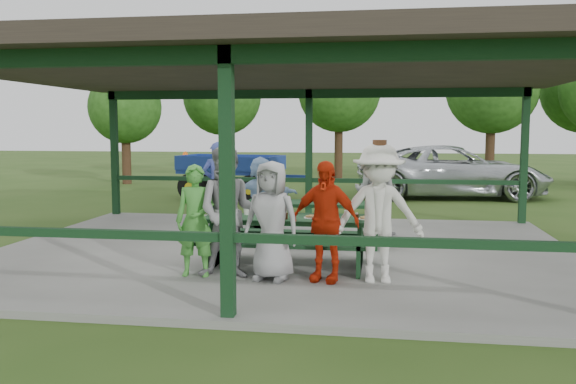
% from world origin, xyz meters
% --- Properties ---
extents(ground, '(90.00, 90.00, 0.00)m').
position_xyz_m(ground, '(0.00, 0.00, 0.00)').
color(ground, '#2C4B17').
rests_on(ground, ground).
extents(concrete_slab, '(10.00, 8.00, 0.10)m').
position_xyz_m(concrete_slab, '(0.00, 0.00, 0.05)').
color(concrete_slab, slate).
rests_on(concrete_slab, ground).
extents(pavilion_structure, '(10.60, 8.60, 3.24)m').
position_xyz_m(pavilion_structure, '(0.00, 0.00, 3.17)').
color(pavilion_structure, black).
rests_on(pavilion_structure, concrete_slab).
extents(picnic_table_near, '(2.58, 1.39, 0.75)m').
position_xyz_m(picnic_table_near, '(0.27, -1.20, 0.57)').
color(picnic_table_near, black).
rests_on(picnic_table_near, concrete_slab).
extents(picnic_table_far, '(2.60, 1.39, 0.75)m').
position_xyz_m(picnic_table_far, '(0.49, 0.80, 0.57)').
color(picnic_table_far, black).
rests_on(picnic_table_far, concrete_slab).
extents(table_setting, '(2.43, 0.45, 0.10)m').
position_xyz_m(table_setting, '(0.31, -1.17, 0.88)').
color(table_setting, white).
rests_on(table_setting, picnic_table_near).
extents(contestant_green, '(0.61, 0.43, 1.60)m').
position_xyz_m(contestant_green, '(-0.92, -2.03, 0.90)').
color(contestant_green, '#419335').
rests_on(contestant_green, concrete_slab).
extents(contestant_grey_left, '(0.96, 0.77, 1.86)m').
position_xyz_m(contestant_grey_left, '(-0.44, -2.04, 1.03)').
color(contestant_grey_left, gray).
rests_on(contestant_grey_left, concrete_slab).
extents(contestant_grey_mid, '(0.90, 0.68, 1.66)m').
position_xyz_m(contestant_grey_mid, '(0.18, -2.08, 0.93)').
color(contestant_grey_mid, '#969699').
rests_on(contestant_grey_mid, concrete_slab).
extents(contestant_red, '(1.05, 0.66, 1.67)m').
position_xyz_m(contestant_red, '(0.92, -2.04, 0.94)').
color(contestant_red, red).
rests_on(contestant_red, concrete_slab).
extents(contestant_white_fedora, '(1.29, 0.82, 1.96)m').
position_xyz_m(contestant_white_fedora, '(1.65, -1.99, 1.05)').
color(contestant_white_fedora, silver).
rests_on(contestant_white_fedora, concrete_slab).
extents(spectator_lblue, '(1.45, 0.50, 1.55)m').
position_xyz_m(spectator_lblue, '(-0.69, 1.53, 0.88)').
color(spectator_lblue, '#89ADD5').
rests_on(spectator_lblue, concrete_slab).
extents(spectator_blue, '(0.75, 0.59, 1.82)m').
position_xyz_m(spectator_blue, '(-1.80, 2.33, 1.01)').
color(spectator_blue, '#3F4EA4').
rests_on(spectator_blue, concrete_slab).
extents(spectator_grey, '(0.96, 0.82, 1.74)m').
position_xyz_m(spectator_grey, '(1.57, 1.68, 0.97)').
color(spectator_grey, gray).
rests_on(spectator_grey, concrete_slab).
extents(pickup_truck, '(6.25, 3.34, 1.67)m').
position_xyz_m(pickup_truck, '(3.91, 9.62, 0.84)').
color(pickup_truck, silver).
rests_on(pickup_truck, ground).
extents(farm_trailer, '(4.26, 2.29, 1.47)m').
position_xyz_m(farm_trailer, '(-2.97, 8.18, 0.73)').
color(farm_trailer, navy).
rests_on(farm_trailer, ground).
extents(tree_far_left, '(3.38, 3.38, 5.29)m').
position_xyz_m(tree_far_left, '(-5.22, 15.63, 3.57)').
color(tree_far_left, '#322114').
rests_on(tree_far_left, ground).
extents(tree_left, '(3.60, 3.60, 5.63)m').
position_xyz_m(tree_left, '(-0.21, 16.59, 3.81)').
color(tree_left, '#322114').
rests_on(tree_left, ground).
extents(tree_mid, '(3.54, 3.54, 5.53)m').
position_xyz_m(tree_mid, '(5.86, 14.44, 3.74)').
color(tree_mid, '#322114').
rests_on(tree_mid, ground).
extents(tree_edge_left, '(2.85, 2.85, 4.46)m').
position_xyz_m(tree_edge_left, '(-8.37, 12.63, 3.01)').
color(tree_edge_left, '#322114').
rests_on(tree_edge_left, ground).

